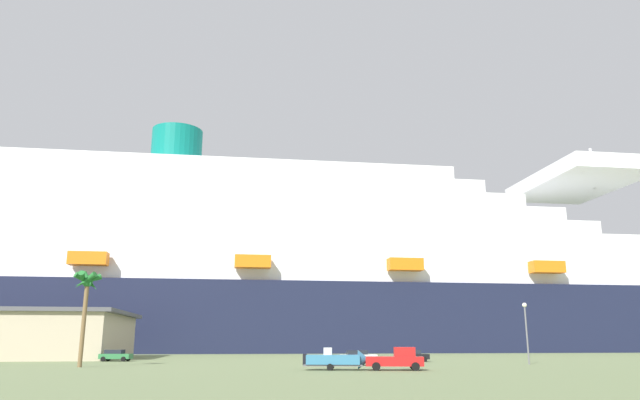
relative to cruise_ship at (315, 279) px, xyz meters
The scene contains 9 objects.
ground_plane 51.72m from the cruise_ship, 101.65° to the right, with size 600.00×600.00×0.00m, color #66754C.
cruise_ship is the anchor object (origin of this frame).
pickup_truck 93.22m from the cruise_ship, 93.80° to the right, with size 5.91×3.26×2.20m.
small_boat_on_trailer 92.51m from the cruise_ship, 97.24° to the right, with size 7.27×3.35×2.15m.
palm_tree 88.43m from the cruise_ship, 115.83° to the right, with size 3.24×2.95×10.57m.
street_lamp 82.32m from the cruise_ship, 80.06° to the right, with size 0.56×0.56×7.41m.
parked_car_black_coupe 71.10m from the cruise_ship, 87.59° to the right, with size 4.41×2.46×1.58m.
parked_car_white_van 73.03m from the cruise_ship, 94.20° to the right, with size 4.73×2.25×1.58m.
parked_car_green_wagon 73.56m from the cruise_ship, 121.80° to the right, with size 4.57×2.71×1.58m.
Camera 1 is at (-13.31, -71.05, 2.84)m, focal length 32.69 mm.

